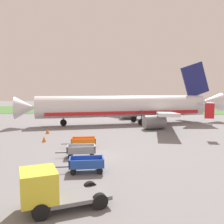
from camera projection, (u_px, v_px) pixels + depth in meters
ground_plane at (88, 156)px, 22.04m from camera, size 220.00×220.00×0.00m
grass_strip at (113, 110)px, 74.19m from camera, size 220.00×28.00×0.06m
airplane at (129, 107)px, 43.12m from camera, size 37.06×30.06×11.34m
baggage_cart_nearest at (86, 164)px, 17.76m from camera, size 3.62×1.78×1.07m
baggage_cart_second_in_row at (81, 150)px, 21.77m from camera, size 3.62×1.77×1.07m
baggage_cart_third_in_row at (83, 142)px, 25.24m from camera, size 3.62×1.73×1.07m
service_truck_beside_carts at (49, 189)px, 12.10m from camera, size 4.77×3.55×2.10m
traffic_cone_near_plane at (47, 131)px, 33.53m from camera, size 0.54×0.54×0.71m
traffic_cone_mid_apron at (44, 139)px, 28.16m from camera, size 0.49×0.49×0.64m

